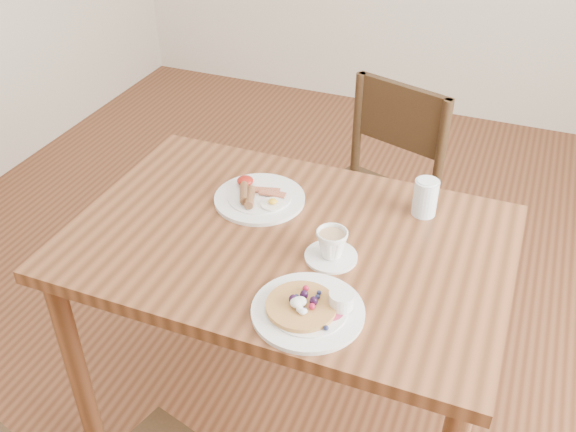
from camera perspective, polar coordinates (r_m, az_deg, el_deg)
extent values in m
plane|color=#522B17|center=(2.29, 0.00, -16.96)|extent=(5.00, 5.00, 0.00)
cube|color=brown|center=(1.77, 0.00, -2.37)|extent=(1.20, 0.80, 0.04)
cylinder|color=brown|center=(2.05, -18.32, -12.59)|extent=(0.06, 0.06, 0.71)
cylinder|color=brown|center=(2.20, 16.77, -8.19)|extent=(0.06, 0.06, 0.71)
cylinder|color=brown|center=(2.44, -8.84, -1.90)|extent=(0.06, 0.06, 0.71)
cube|color=#362113|center=(2.42, 6.96, 0.68)|extent=(0.53, 0.53, 0.04)
cylinder|color=#362113|center=(2.52, 0.90, -4.01)|extent=(0.04, 0.04, 0.43)
cylinder|color=#362113|center=(2.37, 7.74, -7.50)|extent=(0.04, 0.04, 0.43)
cylinder|color=#362113|center=(2.76, 5.61, -0.34)|extent=(0.04, 0.04, 0.43)
cylinder|color=#362113|center=(2.62, 12.07, -3.27)|extent=(0.04, 0.04, 0.43)
cylinder|color=#362113|center=(2.37, 13.39, 5.27)|extent=(0.04, 0.04, 0.43)
cylinder|color=#362113|center=(2.52, 6.20, 7.99)|extent=(0.04, 0.04, 0.43)
cube|color=#362113|center=(2.41, 10.04, 8.76)|extent=(0.37, 0.15, 0.24)
cylinder|color=white|center=(1.53, 1.78, -8.45)|extent=(0.27, 0.27, 0.01)
cylinder|color=white|center=(1.53, 1.78, -8.26)|extent=(0.19, 0.19, 0.01)
cylinder|color=#B22D59|center=(1.52, 3.71, -8.40)|extent=(0.07, 0.07, 0.00)
cylinder|color=#C68C47|center=(1.52, 1.19, -7.99)|extent=(0.17, 0.17, 0.01)
ellipsoid|color=white|center=(1.51, 0.95, -7.60)|extent=(0.03, 0.03, 0.02)
ellipsoid|color=white|center=(1.49, 1.14, -8.46)|extent=(0.02, 0.02, 0.01)
cylinder|color=white|center=(1.52, 4.76, -7.44)|extent=(0.06, 0.06, 0.04)
cylinder|color=#591E07|center=(1.51, 4.79, -6.99)|extent=(0.05, 0.05, 0.00)
sphere|color=black|center=(1.51, 2.47, -7.50)|extent=(0.02, 0.02, 0.02)
sphere|color=#1E234C|center=(1.53, 2.77, -7.24)|extent=(0.01, 0.01, 0.01)
sphere|color=#1E234C|center=(1.54, 2.59, -6.71)|extent=(0.01, 0.01, 0.01)
sphere|color=#B21938|center=(1.53, 1.79, -6.86)|extent=(0.02, 0.02, 0.02)
sphere|color=black|center=(1.53, 1.17, -6.72)|extent=(0.02, 0.02, 0.02)
sphere|color=#1E234C|center=(1.53, 0.48, -7.08)|extent=(0.01, 0.01, 0.01)
sphere|color=black|center=(1.51, 1.02, -7.44)|extent=(0.02, 0.02, 0.02)
sphere|color=#1E234C|center=(1.50, 1.08, -7.97)|extent=(0.01, 0.01, 0.01)
sphere|color=#1E234C|center=(1.49, 1.69, -8.35)|extent=(0.01, 0.01, 0.01)
sphere|color=#B21938|center=(1.51, 2.18, -7.80)|extent=(0.02, 0.02, 0.02)
sphere|color=#1E234C|center=(1.47, 3.64, -9.80)|extent=(0.01, 0.01, 0.01)
sphere|color=#B21938|center=(1.50, 4.61, -8.98)|extent=(0.01, 0.01, 0.01)
cylinder|color=white|center=(1.91, -2.54, 1.56)|extent=(0.27, 0.27, 0.01)
cylinder|color=white|center=(1.90, -2.54, 1.73)|extent=(0.19, 0.19, 0.01)
cylinder|color=brown|center=(1.89, -3.91, 2.07)|extent=(0.06, 0.10, 0.03)
cylinder|color=brown|center=(1.87, -3.41, 1.68)|extent=(0.06, 0.10, 0.03)
cube|color=maroon|center=(1.92, -1.91, 2.31)|extent=(0.08, 0.04, 0.01)
cube|color=maroon|center=(1.90, -1.40, 2.03)|extent=(0.08, 0.03, 0.01)
cylinder|color=white|center=(1.86, -1.37, 1.06)|extent=(0.07, 0.07, 0.00)
ellipsoid|color=yellow|center=(1.85, -1.37, 1.32)|extent=(0.03, 0.03, 0.01)
ellipsoid|color=#A5190F|center=(1.95, -3.83, 3.14)|extent=(0.05, 0.05, 0.03)
cylinder|color=white|center=(1.69, 3.84, -3.61)|extent=(0.14, 0.14, 0.01)
imported|color=white|center=(1.66, 3.90, -2.46)|extent=(0.12, 0.12, 0.08)
cylinder|color=tan|center=(1.65, 3.93, -1.72)|extent=(0.07, 0.07, 0.00)
cylinder|color=silver|center=(1.86, 12.11, 1.61)|extent=(0.07, 0.07, 0.11)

